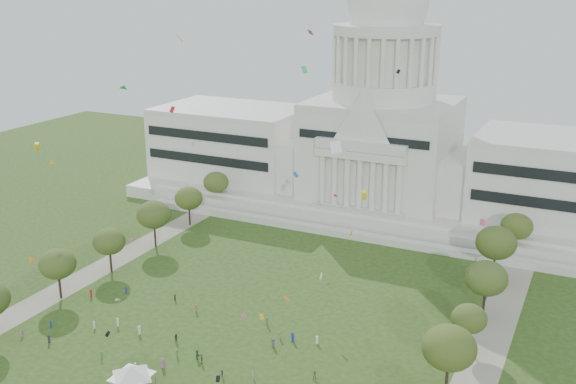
{
  "coord_description": "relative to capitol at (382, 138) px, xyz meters",
  "views": [
    {
      "loc": [
        63.48,
        -87.18,
        70.43
      ],
      "look_at": [
        0.0,
        45.0,
        24.0
      ],
      "focal_mm": 42.0,
      "sensor_mm": 36.0,
      "label": 1
    }
  ],
  "objects": [
    {
      "name": "row_tree_l_6",
      "position": [
        -46.87,
        -24.45,
        -14.02
      ],
      "size": [
        8.19,
        8.19,
        11.64
      ],
      "color": "black",
      "rests_on": "ground"
    },
    {
      "name": "kite_swarm",
      "position": [
        7.42,
        -106.09,
        4.51
      ],
      "size": [
        84.95,
        111.19,
        59.48
      ],
      "color": "black",
      "rests_on": "ground"
    },
    {
      "name": "path_left",
      "position": [
        -48.0,
        -83.59,
        -22.28
      ],
      "size": [
        8.0,
        160.0,
        0.04
      ],
      "primitive_type": "cube",
      "color": "gray",
      "rests_on": "ground"
    },
    {
      "name": "row_tree_l_2",
      "position": [
        -45.04,
        -96.29,
        -13.79
      ],
      "size": [
        8.42,
        8.42,
        11.97
      ],
      "color": "black",
      "rests_on": "ground"
    },
    {
      "name": "capitol",
      "position": [
        0.0,
        0.0,
        0.0
      ],
      "size": [
        160.0,
        64.5,
        91.3
      ],
      "color": "silver",
      "rests_on": "ground"
    },
    {
      "name": "row_tree_r_4",
      "position": [
        44.76,
        -63.55,
        -13.01
      ],
      "size": [
        9.19,
        9.19,
        13.06
      ],
      "color": "black",
      "rests_on": "ground"
    },
    {
      "name": "row_tree_l_4",
      "position": [
        -44.08,
        -61.17,
        -12.9
      ],
      "size": [
        9.29,
        9.29,
        13.21
      ],
      "color": "black",
      "rests_on": "ground"
    },
    {
      "name": "person_10",
      "position": [
        10.91,
        -106.21,
        -21.41
      ],
      "size": [
        0.8,
        1.14,
        1.76
      ],
      "primitive_type": "imported",
      "rotation": [
        0.0,
        0.0,
        1.81
      ],
      "color": "silver",
      "rests_on": "ground"
    },
    {
      "name": "row_tree_r_5",
      "position": [
        43.49,
        -43.4,
        -12.37
      ],
      "size": [
        9.82,
        9.82,
        13.96
      ],
      "color": "black",
      "rests_on": "ground"
    },
    {
      "name": "row_tree_r_3",
      "position": [
        44.4,
        -79.1,
        -15.21
      ],
      "size": [
        7.01,
        7.01,
        9.98
      ],
      "color": "black",
      "rests_on": "ground"
    },
    {
      "name": "person_8",
      "position": [
        -9.6,
        -101.16,
        -21.45
      ],
      "size": [
        0.9,
        0.64,
        1.7
      ],
      "primitive_type": "imported",
      "rotation": [
        0.0,
        0.0,
        2.97
      ],
      "color": "#26262B",
      "rests_on": "ground"
    },
    {
      "name": "row_tree_r_2",
      "position": [
        44.17,
        -96.15,
        -12.64
      ],
      "size": [
        9.55,
        9.55,
        13.58
      ],
      "color": "black",
      "rests_on": "ground"
    },
    {
      "name": "person_4",
      "position": [
        -0.48,
        -105.86,
        -21.29
      ],
      "size": [
        1.09,
        1.33,
        2.0
      ],
      "primitive_type": "imported",
      "rotation": [
        0.0,
        0.0,
        5.16
      ],
      "color": "olive",
      "rests_on": "ground"
    },
    {
      "name": "distant_crowd",
      "position": [
        -11.75,
        -100.17,
        -21.41
      ],
      "size": [
        61.83,
        32.82,
        1.95
      ],
      "color": "#26262B",
      "rests_on": "ground"
    },
    {
      "name": "person_3",
      "position": [
        5.42,
        -108.2,
        -21.55
      ],
      "size": [
        0.53,
        0.97,
        1.48
      ],
      "primitive_type": "imported",
      "rotation": [
        0.0,
        0.0,
        4.75
      ],
      "color": "#26262B",
      "rests_on": "ground"
    },
    {
      "name": "path_right",
      "position": [
        48.0,
        -83.59,
        -22.28
      ],
      "size": [
        8.0,
        160.0,
        0.04
      ],
      "primitive_type": "cube",
      "color": "gray",
      "rests_on": "ground"
    },
    {
      "name": "row_tree_r_6",
      "position": [
        45.96,
        -25.46,
        -13.79
      ],
      "size": [
        8.42,
        8.42,
        11.97
      ],
      "color": "black",
      "rests_on": "ground"
    },
    {
      "name": "person_5",
      "position": [
        -2.07,
        -104.94,
        -21.29
      ],
      "size": [
        1.96,
        1.65,
        2.01
      ],
      "primitive_type": "imported",
      "rotation": [
        0.0,
        0.0,
        2.55
      ],
      "color": "#33723F",
      "rests_on": "ground"
    },
    {
      "name": "row_tree_l_5",
      "position": [
        -45.22,
        -42.58,
        -13.88
      ],
      "size": [
        8.33,
        8.33,
        11.85
      ],
      "color": "black",
      "rests_on": "ground"
    },
    {
      "name": "person_2",
      "position": [
        21.35,
        -101.48,
        -21.38
      ],
      "size": [
        1.03,
        1.0,
        1.83
      ],
      "primitive_type": "imported",
      "rotation": [
        0.0,
        0.0,
        0.72
      ],
      "color": "olive",
      "rests_on": "ground"
    },
    {
      "name": "event_tent",
      "position": [
        -6.99,
        -118.57,
        -18.48
      ],
      "size": [
        8.85,
        8.85,
        4.91
      ],
      "color": "#4C4C4C",
      "rests_on": "ground"
    },
    {
      "name": "row_tree_l_3",
      "position": [
        -44.09,
        -79.67,
        -14.09
      ],
      "size": [
        8.12,
        8.12,
        11.55
      ],
      "color": "black",
      "rests_on": "ground"
    }
  ]
}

